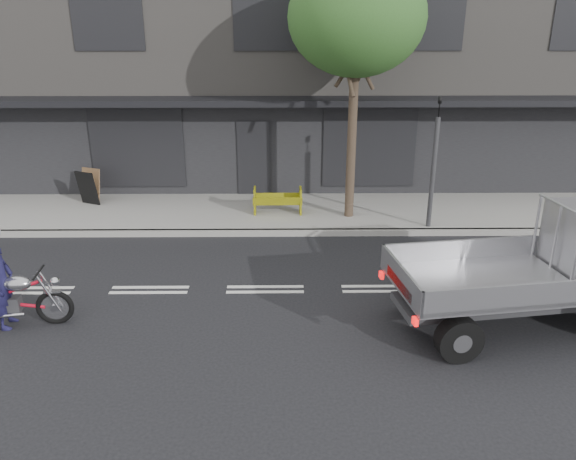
# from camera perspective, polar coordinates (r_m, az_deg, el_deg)

# --- Properties ---
(ground) EXTENTS (80.00, 80.00, 0.00)m
(ground) POSITION_cam_1_polar(r_m,az_deg,el_deg) (11.72, -2.33, -6.07)
(ground) COLOR black
(ground) RESTS_ON ground
(sidewalk) EXTENTS (32.00, 3.20, 0.15)m
(sidewalk) POSITION_cam_1_polar(r_m,az_deg,el_deg) (16.03, -1.87, 1.79)
(sidewalk) COLOR gray
(sidewalk) RESTS_ON ground
(kerb) EXTENTS (32.00, 0.20, 0.15)m
(kerb) POSITION_cam_1_polar(r_m,az_deg,el_deg) (14.53, -2.00, -0.27)
(kerb) COLOR gray
(kerb) RESTS_ON ground
(building_main) EXTENTS (26.00, 10.00, 8.00)m
(building_main) POSITION_cam_1_polar(r_m,az_deg,el_deg) (21.79, -1.63, 17.39)
(building_main) COLOR slate
(building_main) RESTS_ON ground
(street_tree) EXTENTS (3.40, 3.40, 6.74)m
(street_tree) POSITION_cam_1_polar(r_m,az_deg,el_deg) (14.76, 6.99, 20.60)
(street_tree) COLOR #382B21
(street_tree) RESTS_ON ground
(traffic_light_pole) EXTENTS (0.12, 0.12, 3.50)m
(traffic_light_pole) POSITION_cam_1_polar(r_m,az_deg,el_deg) (14.78, 14.54, 5.87)
(traffic_light_pole) COLOR #2D2D30
(traffic_light_pole) RESTS_ON ground
(motorcycle) EXTENTS (2.09, 0.61, 1.08)m
(motorcycle) POSITION_cam_1_polar(r_m,az_deg,el_deg) (11.33, -26.17, -6.24)
(motorcycle) COLOR black
(motorcycle) RESTS_ON ground
(rider) EXTENTS (0.46, 0.65, 1.69)m
(rider) POSITION_cam_1_polar(r_m,az_deg,el_deg) (11.28, -27.10, -4.88)
(rider) COLOR #161438
(rider) RESTS_ON ground
(construction_barrier) EXTENTS (1.37, 0.56, 0.76)m
(construction_barrier) POSITION_cam_1_polar(r_m,az_deg,el_deg) (15.44, -1.06, 2.84)
(construction_barrier) COLOR yellow
(construction_barrier) RESTS_ON sidewalk
(sandwich_board) EXTENTS (0.75, 0.65, 1.01)m
(sandwich_board) POSITION_cam_1_polar(r_m,az_deg,el_deg) (17.32, -19.72, 4.03)
(sandwich_board) COLOR black
(sandwich_board) RESTS_ON sidewalk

